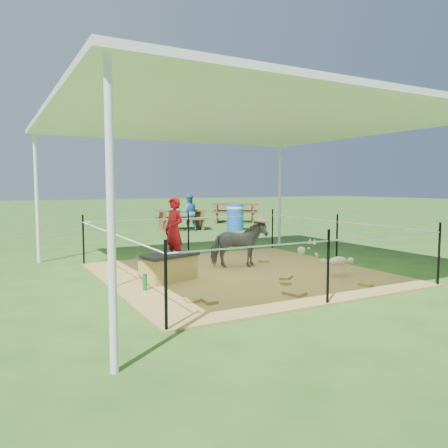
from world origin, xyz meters
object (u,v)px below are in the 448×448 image
woman (174,224)px  trash_barrel (235,217)px  pony (238,244)px  green_bottle (145,282)px  straw_bale (169,269)px  foal (338,260)px  picnic_table_far (235,213)px  distant_person (189,212)px  picnic_table_near (181,220)px

woman → trash_barrel: 8.42m
trash_barrel → pony: bearing=-119.4°
green_bottle → trash_barrel: bearing=51.7°
straw_bale → pony: (1.58, 0.46, 0.24)m
foal → straw_bale: bearing=149.2°
straw_bale → pony: bearing=16.3°
green_bottle → trash_barrel: trash_barrel is taller
straw_bale → woman: woman is taller
straw_bale → trash_barrel: bearing=52.7°
woman → picnic_table_far: woman is taller
woman → trash_barrel: bearing=124.9°
pony → distant_person: 7.24m
foal → picnic_table_near: 8.90m
picnic_table_near → distant_person: 0.52m
picnic_table_near → woman: bearing=-103.5°
green_bottle → foal: 3.28m
woman → picnic_table_far: 11.70m
pony → distant_person: size_ratio=0.81×
foal → trash_barrel: (2.45, 7.77, 0.15)m
trash_barrel → picnic_table_near: bearing=145.9°
straw_bale → pony: pony is taller
picnic_table_far → picnic_table_near: bearing=-121.4°
trash_barrel → picnic_table_near: 1.94m
trash_barrel → distant_person: size_ratio=0.72×
foal → trash_barrel: trash_barrel is taller
straw_bale → distant_person: distant_person is taller
trash_barrel → distant_person: distant_person is taller
green_bottle → foal: (3.22, -0.58, 0.16)m
foal → picnic_table_far: size_ratio=0.52×
woman → straw_bale: bearing=-108.4°
woman → pony: bearing=88.9°
foal → distant_person: 8.50m
woman → pony: 1.63m
straw_bale → foal: size_ratio=0.87×
woman → distant_person: size_ratio=0.83×
picnic_table_near → picnic_table_far: picnic_table_far is taller
picnic_table_far → distant_person: 3.83m
straw_bale → picnic_table_near: bearing=65.8°
straw_bale → foal: 2.86m
woman → pony: size_ratio=1.02×
trash_barrel → distant_person: bearing=155.8°
pony → picnic_table_far: size_ratio=0.53×
picnic_table_far → distant_person: size_ratio=1.53×
woman → trash_barrel: size_ratio=1.15×
woman → picnic_table_near: size_ratio=0.62×
picnic_table_far → trash_barrel: bearing=-90.0°
trash_barrel → straw_bale: bearing=-127.3°
foal → distant_person: distant_person is taller
green_bottle → foal: size_ratio=0.24×
green_bottle → pony: size_ratio=0.24×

